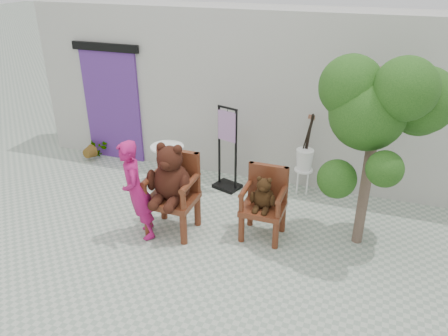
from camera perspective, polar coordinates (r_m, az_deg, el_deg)
name	(u,v)px	position (r m, az deg, el deg)	size (l,w,h in m)	color
ground_plane	(207,260)	(6.14, -2.18, -11.94)	(60.00, 60.00, 0.00)	#A1AA98
back_wall	(268,94)	(8.13, 5.76, 9.63)	(9.00, 1.00, 3.00)	#B7B5AB
doorway	(112,103)	(8.94, -14.38, 8.23)	(1.40, 0.11, 2.33)	#552A80
chair_big	(172,182)	(6.38, -6.84, -1.84)	(0.69, 0.75, 1.42)	#4B1F10
chair_small	(264,198)	(6.35, 5.29, -3.95)	(0.61, 0.56, 1.06)	#4B1F10
person	(137,191)	(6.33, -11.33, -2.95)	(0.55, 0.36, 1.52)	#A7145C
cafe_table	(168,160)	(7.98, -7.35, 1.11)	(0.60, 0.60, 0.70)	white
display_stand	(227,158)	(7.63, 0.43, 1.29)	(0.54, 0.47, 1.51)	black
stool_bucket	(305,159)	(7.58, 10.49, 1.15)	(0.32, 0.32, 1.45)	white
tree	(385,107)	(5.93, 20.32, 7.52)	(1.70, 1.59, 2.75)	#4B382D
potted_plant	(94,148)	(9.30, -16.57, 2.48)	(0.41, 0.36, 0.46)	#15380F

